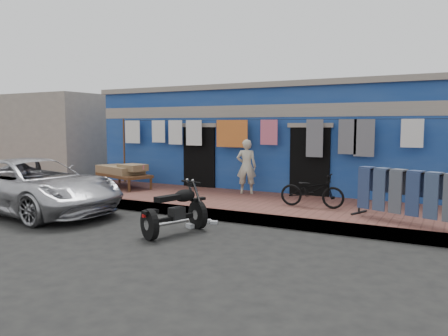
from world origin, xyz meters
TOP-DOWN VIEW (x-y plane):
  - ground at (0.00, 0.00)m, footprint 80.00×80.00m
  - sidewalk at (0.00, 3.00)m, footprint 28.00×3.00m
  - curb at (0.00, 1.55)m, footprint 28.00×0.10m
  - building at (-0.00, 6.99)m, footprint 12.20×5.20m
  - neighbor_left at (-11.00, 7.00)m, footprint 6.00×5.00m
  - clothesline at (-0.36, 4.25)m, footprint 10.06×0.06m
  - car at (-4.33, 0.16)m, footprint 5.02×2.51m
  - seated_person at (-0.34, 3.94)m, footprint 0.64×0.53m
  - bicycle at (1.87, 2.84)m, footprint 1.50×0.60m
  - motorcycle at (-0.05, 0.05)m, footprint 1.32×1.84m
  - charpoy at (-4.19, 3.28)m, footprint 2.66×2.22m
  - jeans_rack at (3.97, 2.21)m, footprint 2.52×1.96m
  - litter_a at (0.19, 1.17)m, footprint 0.19×0.17m
  - litter_b at (0.03, 1.20)m, footprint 0.19×0.19m
  - litter_c at (-0.03, 0.66)m, footprint 0.26×0.28m

SIDE VIEW (x-z plane):
  - ground at x=0.00m, z-range 0.00..0.00m
  - litter_a at x=0.19m, z-range 0.00..0.07m
  - litter_b at x=0.03m, z-range 0.00..0.08m
  - litter_c at x=-0.03m, z-range 0.00..0.09m
  - sidewalk at x=0.00m, z-range 0.00..0.25m
  - curb at x=0.00m, z-range 0.00..0.25m
  - motorcycle at x=-0.05m, z-range 0.00..1.02m
  - charpoy at x=-4.19m, z-range 0.25..0.95m
  - car at x=-4.33m, z-range 0.00..1.38m
  - bicycle at x=1.87m, z-range 0.25..1.21m
  - jeans_rack at x=3.97m, z-range 0.25..1.31m
  - seated_person at x=-0.34m, z-range 0.25..1.76m
  - building at x=0.00m, z-range 0.01..3.37m
  - neighbor_left at x=-11.00m, z-range 0.00..3.40m
  - clothesline at x=-0.36m, z-range 0.77..2.87m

